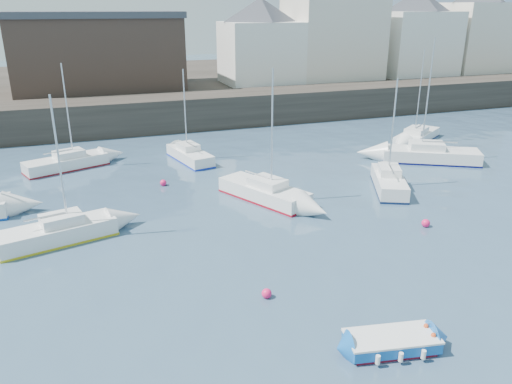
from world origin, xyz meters
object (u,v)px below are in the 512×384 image
object	(u,v)px
buoy_near	(267,297)
buoy_far	(163,185)
sailboat_d	(430,155)
sailboat_b	(264,192)
sailboat_a	(58,232)
sailboat_f	(190,155)
sailboat_c	(389,181)
sailboat_g	(417,136)
buoy_mid	(425,227)
sailboat_h	(67,162)
blue_dinghy	(391,342)

from	to	relation	value
buoy_near	buoy_far	world-z (taller)	buoy_far
sailboat_d	sailboat_b	bearing A→B (deg)	-167.45
sailboat_a	buoy_near	distance (m)	11.28
sailboat_b	sailboat_f	world-z (taller)	sailboat_b
sailboat_c	sailboat_g	size ratio (longest dim) A/B	0.89
sailboat_f	buoy_mid	world-z (taller)	sailboat_f
sailboat_b	sailboat_d	size ratio (longest dim) A/B	0.87
sailboat_a	sailboat_c	distance (m)	19.51
sailboat_h	buoy_mid	distance (m)	24.43
blue_dinghy	buoy_near	distance (m)	5.23
buoy_far	buoy_mid	bearing A→B (deg)	-42.87
sailboat_a	sailboat_g	size ratio (longest dim) A/B	0.92
buoy_near	buoy_mid	distance (m)	10.86
sailboat_c	sailboat_d	world-z (taller)	sailboat_d
sailboat_b	sailboat_g	world-z (taller)	sailboat_g
buoy_near	sailboat_f	bearing A→B (deg)	86.46
blue_dinghy	sailboat_c	xyz separation A→B (m)	(8.89, 13.55, 0.20)
sailboat_d	sailboat_f	distance (m)	17.84
sailboat_g	sailboat_f	bearing A→B (deg)	177.80
sailboat_d	sailboat_h	size ratio (longest dim) A/B	1.22
buoy_mid	buoy_far	distance (m)	16.19
buoy_mid	buoy_far	xyz separation A→B (m)	(-11.87, 11.02, 0.00)
sailboat_g	sailboat_a	bearing A→B (deg)	-159.77
sailboat_h	buoy_mid	world-z (taller)	sailboat_h
sailboat_f	sailboat_g	bearing A→B (deg)	-2.20
buoy_near	sailboat_a	bearing A→B (deg)	133.92
sailboat_f	buoy_mid	size ratio (longest dim) A/B	15.36
sailboat_b	sailboat_h	bearing A→B (deg)	137.10
sailboat_d	buoy_mid	size ratio (longest dim) A/B	20.40
buoy_near	blue_dinghy	bearing A→B (deg)	-57.74
sailboat_a	sailboat_d	distance (m)	26.27
buoy_mid	sailboat_d	bearing A→B (deg)	51.55
sailboat_d	buoy_far	distance (m)	19.61
blue_dinghy	sailboat_f	xyz separation A→B (m)	(-1.58, 23.82, 0.14)
sailboat_a	sailboat_g	distance (m)	30.48
blue_dinghy	sailboat_b	world-z (taller)	sailboat_b
sailboat_b	buoy_near	world-z (taller)	sailboat_b
sailboat_h	buoy_far	world-z (taller)	sailboat_h
sailboat_h	buoy_near	world-z (taller)	sailboat_h
sailboat_b	sailboat_h	size ratio (longest dim) A/B	1.06
buoy_near	buoy_far	size ratio (longest dim) A/B	0.98
blue_dinghy	sailboat_b	size ratio (longest dim) A/B	0.42
sailboat_a	sailboat_g	world-z (taller)	sailboat_g
sailboat_f	sailboat_h	bearing A→B (deg)	173.42
sailboat_a	buoy_near	world-z (taller)	sailboat_a
blue_dinghy	sailboat_d	bearing A→B (deg)	49.37
buoy_mid	sailboat_a	bearing A→B (deg)	165.88
sailboat_b	buoy_far	world-z (taller)	sailboat_b
blue_dinghy	buoy_mid	bearing A→B (deg)	46.90
sailboat_f	blue_dinghy	bearing A→B (deg)	-86.19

